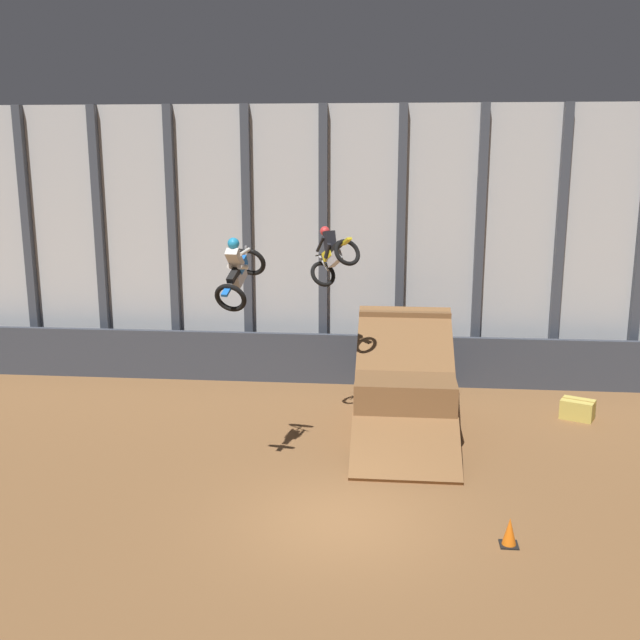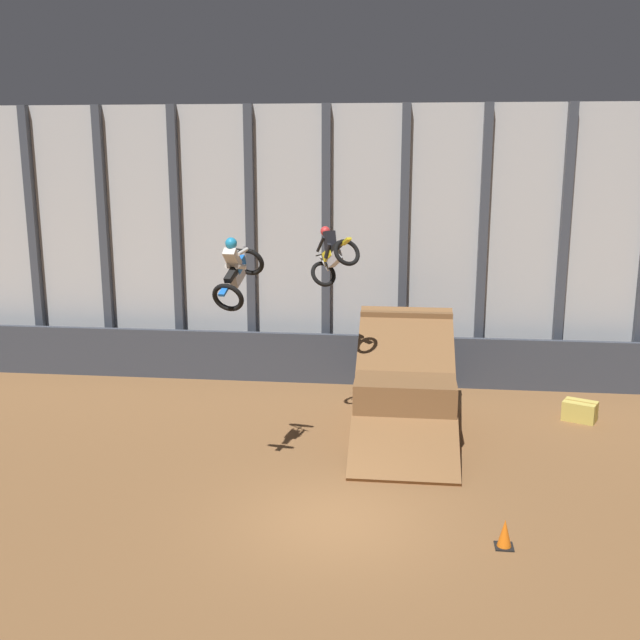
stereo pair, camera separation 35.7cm
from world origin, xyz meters
TOP-DOWN VIEW (x-y plane):
  - ground_plane at (0.00, 0.00)m, footprint 60.00×60.00m
  - arena_back_wall at (0.00, 10.37)m, footprint 32.00×0.40m
  - lower_barrier at (0.00, 9.41)m, footprint 31.36×0.20m
  - dirt_ramp at (1.41, 5.73)m, footprint 2.67×5.67m
  - rider_bike_left_air at (-2.41, 1.99)m, footprint 1.02×1.90m
  - rider_bike_right_air at (-0.55, 5.03)m, footprint 1.57×1.78m
  - traffic_cone_near_ramp at (3.38, -0.68)m, footprint 0.36×0.36m
  - hay_bale_trackside at (6.40, 6.71)m, footprint 1.07×0.93m

SIDE VIEW (x-z plane):
  - ground_plane at x=0.00m, z-range 0.00..0.00m
  - hay_bale_trackside at x=6.40m, z-range -0.01..0.57m
  - traffic_cone_near_ramp at x=3.38m, z-range -0.01..0.57m
  - lower_barrier at x=0.00m, z-range 0.00..1.66m
  - dirt_ramp at x=1.41m, z-range -0.51..2.62m
  - arena_back_wall at x=0.00m, z-range 0.00..9.00m
  - rider_bike_right_air at x=-0.55m, z-range 4.04..5.72m
  - rider_bike_left_air at x=-2.41m, z-range 4.07..5.75m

